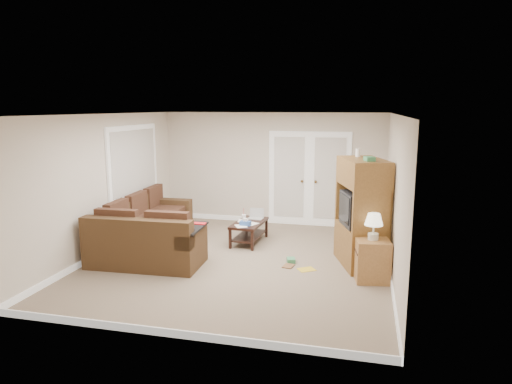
% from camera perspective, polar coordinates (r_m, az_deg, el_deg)
% --- Properties ---
extents(floor, '(5.50, 5.50, 0.00)m').
position_cam_1_polar(floor, '(7.97, -2.05, -8.60)').
color(floor, gray).
rests_on(floor, ground).
extents(ceiling, '(5.00, 5.50, 0.02)m').
position_cam_1_polar(ceiling, '(7.52, -2.18, 9.69)').
color(ceiling, white).
rests_on(ceiling, wall_back).
extents(wall_left, '(0.02, 5.50, 2.50)m').
position_cam_1_polar(wall_left, '(8.65, -18.29, 0.96)').
color(wall_left, beige).
rests_on(wall_left, floor).
extents(wall_right, '(0.02, 5.50, 2.50)m').
position_cam_1_polar(wall_right, '(7.39, 16.91, -0.54)').
color(wall_right, beige).
rests_on(wall_right, floor).
extents(wall_back, '(5.00, 0.02, 2.50)m').
position_cam_1_polar(wall_back, '(10.29, 1.99, 2.95)').
color(wall_back, beige).
rests_on(wall_back, floor).
extents(wall_front, '(5.00, 0.02, 2.50)m').
position_cam_1_polar(wall_front, '(5.12, -10.42, -5.10)').
color(wall_front, beige).
rests_on(wall_front, floor).
extents(baseboards, '(5.00, 5.50, 0.10)m').
position_cam_1_polar(baseboards, '(7.95, -2.06, -8.26)').
color(baseboards, white).
rests_on(baseboards, floor).
extents(french_doors, '(1.80, 0.05, 2.13)m').
position_cam_1_polar(french_doors, '(10.15, 6.65, 1.56)').
color(french_doors, white).
rests_on(french_doors, floor).
extents(window_left, '(0.05, 1.92, 1.42)m').
position_cam_1_polar(window_left, '(9.45, -15.04, 3.74)').
color(window_left, white).
rests_on(window_left, wall_left).
extents(sectional_sofa, '(2.00, 2.87, 0.88)m').
position_cam_1_polar(sectional_sofa, '(8.58, -13.35, -5.06)').
color(sectional_sofa, '#48311B').
rests_on(sectional_sofa, floor).
extents(coffee_table, '(0.58, 1.05, 0.70)m').
position_cam_1_polar(coffee_table, '(8.94, -0.82, -4.91)').
color(coffee_table, black).
rests_on(coffee_table, floor).
extents(tv_armoire, '(0.93, 1.25, 1.92)m').
position_cam_1_polar(tv_armoire, '(7.74, 13.03, -2.47)').
color(tv_armoire, brown).
rests_on(tv_armoire, floor).
extents(side_cabinet, '(0.57, 0.57, 1.05)m').
position_cam_1_polar(side_cabinet, '(7.22, 14.31, -7.81)').
color(side_cabinet, '#9D6C39').
rests_on(side_cabinet, floor).
extents(space_heater, '(0.14, 0.12, 0.32)m').
position_cam_1_polar(space_heater, '(10.00, 12.18, -3.87)').
color(space_heater, white).
rests_on(space_heater, floor).
extents(floor_magazine, '(0.34, 0.32, 0.01)m').
position_cam_1_polar(floor_magazine, '(7.60, 6.32, -9.60)').
color(floor_magazine, gold).
rests_on(floor_magazine, floor).
extents(floor_greenbox, '(0.18, 0.21, 0.07)m').
position_cam_1_polar(floor_greenbox, '(7.91, 4.39, -8.50)').
color(floor_greenbox, '#3C8553').
rests_on(floor_greenbox, floor).
extents(floor_book, '(0.20, 0.25, 0.02)m').
position_cam_1_polar(floor_book, '(7.73, 3.49, -9.14)').
color(floor_book, brown).
rests_on(floor_book, floor).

